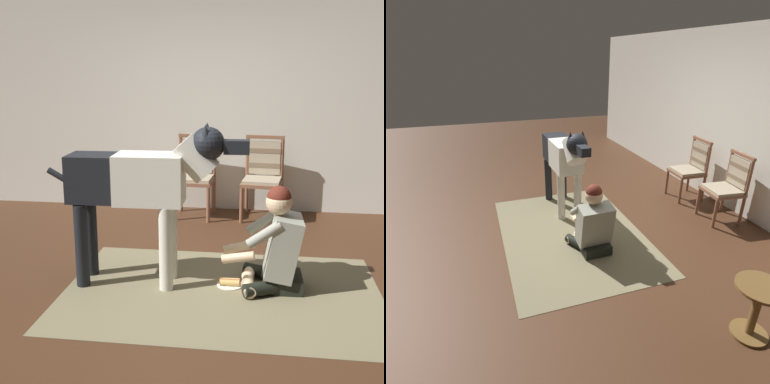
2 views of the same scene
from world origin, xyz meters
TOP-DOWN VIEW (x-y plane):
  - ground_plane at (0.00, 0.00)m, footprint 15.30×15.30m
  - back_wall at (0.00, 2.55)m, footprint 8.84×0.10m
  - area_rug at (0.30, -0.05)m, footprint 2.54×1.80m
  - dining_chair_left_of_pair at (-0.22, 2.17)m, footprint 0.48×0.49m
  - dining_chair_right_of_pair at (0.60, 2.17)m, footprint 0.51×0.51m
  - person_sitting_on_floor at (0.72, 0.09)m, footprint 0.66×0.58m
  - large_dog at (-0.37, 0.06)m, footprint 1.65×0.38m
  - hot_dog_on_plate at (0.35, 0.08)m, footprint 0.21×0.21m

SIDE VIEW (x-z plane):
  - ground_plane at x=0.00m, z-range 0.00..0.00m
  - area_rug at x=0.30m, z-range 0.00..0.01m
  - hot_dog_on_plate at x=0.35m, z-range 0.00..0.06m
  - person_sitting_on_floor at x=0.72m, z-range -0.08..0.78m
  - dining_chair_left_of_pair at x=-0.22m, z-range 0.05..1.03m
  - dining_chair_right_of_pair at x=0.60m, z-range 0.05..1.03m
  - large_dog at x=-0.37m, z-range 0.18..1.53m
  - back_wall at x=0.00m, z-range 0.00..2.60m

